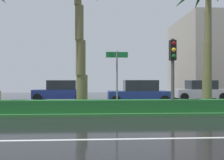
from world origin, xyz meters
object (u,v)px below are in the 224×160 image
object	(u,v)px
street_name_sign	(117,73)
car_in_traffic_second	(61,91)
traffic_signal_median_right	(173,62)
car_in_traffic_fourth	(200,91)
car_in_traffic_third	(139,93)

from	to	relation	value
street_name_sign	car_in_traffic_second	bearing A→B (deg)	117.03
street_name_sign	traffic_signal_median_right	bearing A→B (deg)	-14.86
traffic_signal_median_right	car_in_traffic_fourth	xyz separation A→B (m)	(5.24, 8.84, -1.75)
traffic_signal_median_right	car_in_traffic_second	bearing A→B (deg)	127.83
street_name_sign	car_in_traffic_fourth	size ratio (longest dim) A/B	0.70
traffic_signal_median_right	car_in_traffic_fourth	bearing A→B (deg)	59.37
car_in_traffic_second	car_in_traffic_fourth	bearing A→B (deg)	-178.31
car_in_traffic_second	car_in_traffic_fourth	world-z (taller)	same
car_in_traffic_fourth	street_name_sign	bearing A→B (deg)	46.06
traffic_signal_median_right	car_in_traffic_second	world-z (taller)	traffic_signal_median_right
traffic_signal_median_right	car_in_traffic_third	distance (m)	5.81
traffic_signal_median_right	street_name_sign	world-z (taller)	traffic_signal_median_right
car_in_traffic_second	car_in_traffic_fourth	xyz separation A→B (m)	(11.83, 0.35, 0.00)
car_in_traffic_fourth	car_in_traffic_second	bearing A→B (deg)	1.69
car_in_traffic_second	car_in_traffic_fourth	distance (m)	11.84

